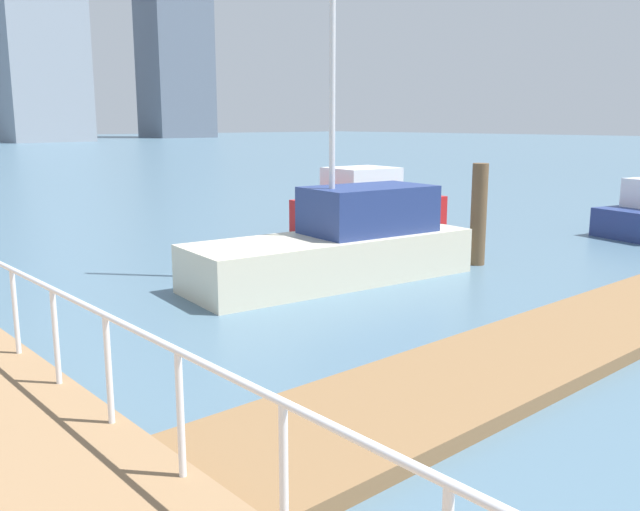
# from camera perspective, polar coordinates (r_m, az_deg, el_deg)

# --- Properties ---
(ground_plane) EXTENTS (300.00, 300.00, 0.00)m
(ground_plane) POSITION_cam_1_polar(r_m,az_deg,el_deg) (17.95, -22.45, 0.10)
(ground_plane) COLOR slate
(floating_dock) EXTENTS (12.49, 2.00, 0.18)m
(floating_dock) POSITION_cam_1_polar(r_m,az_deg,el_deg) (10.10, 18.39, -7.27)
(floating_dock) COLOR olive
(floating_dock) RESTS_ON ground_plane
(boardwalk_railing) EXTENTS (0.06, 26.19, 1.08)m
(boardwalk_railing) POSITION_cam_1_polar(r_m,az_deg,el_deg) (6.59, -17.45, -6.81)
(boardwalk_railing) COLOR white
(boardwalk_railing) RESTS_ON boardwalk
(dock_piling_3) EXTENTS (0.35, 0.35, 2.28)m
(dock_piling_3) POSITION_cam_1_polar(r_m,az_deg,el_deg) (15.63, 13.16, 3.36)
(dock_piling_3) COLOR brown
(dock_piling_3) RESTS_ON ground_plane
(moored_boat_0) EXTENTS (6.20, 2.59, 9.86)m
(moored_boat_0) POSITION_cam_1_polar(r_m,az_deg,el_deg) (13.78, 1.81, 1.00)
(moored_boat_0) COLOR beige
(moored_boat_0) RESTS_ON ground_plane
(moored_boat_4) EXTENTS (4.48, 2.37, 1.91)m
(moored_boat_4) POSITION_cam_1_polar(r_m,az_deg,el_deg) (19.65, 4.05, 3.96)
(moored_boat_4) COLOR red
(moored_boat_4) RESTS_ON ground_plane
(skyline_tower_5) EXTENTS (7.66, 7.43, 31.90)m
(skyline_tower_5) POSITION_cam_1_polar(r_m,az_deg,el_deg) (138.64, -20.63, 15.77)
(skyline_tower_5) COLOR slate
(skyline_tower_5) RESTS_ON ground_plane
(skyline_tower_6) EXTENTS (12.85, 12.88, 49.97)m
(skyline_tower_6) POSITION_cam_1_polar(r_m,az_deg,el_deg) (145.27, -12.25, 19.57)
(skyline_tower_6) COLOR slate
(skyline_tower_6) RESTS_ON ground_plane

